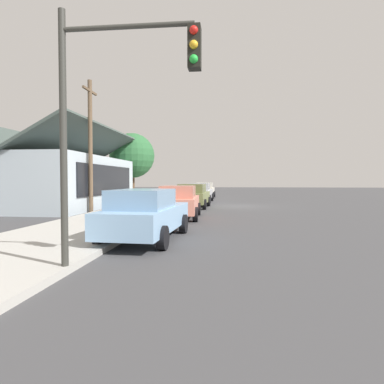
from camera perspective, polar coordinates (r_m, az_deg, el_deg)
name	(u,v)px	position (r m, az deg, el deg)	size (l,w,h in m)	color
ground_plane	(234,206)	(24.28, 7.06, -2.37)	(120.00, 120.00, 0.00)	#424244
sidewalk_curb	(156,204)	(24.84, -5.97, -2.08)	(60.00, 4.20, 0.16)	#B2AFA8
car_skyblue	(146,214)	(10.63, -7.73, -3.69)	(4.82, 2.17, 1.59)	#8CB7E0
car_coral	(179,202)	(16.51, -2.19, -1.62)	(4.63, 2.10, 1.59)	#EA8C75
car_olive	(193,196)	(22.69, 0.15, -0.61)	(4.48, 2.16, 1.59)	olive
car_silver	(200,192)	(28.61, 1.40, -0.05)	(4.60, 2.03, 1.59)	silver
car_ivory	(205,190)	(35.13, 2.12, 0.35)	(4.85, 2.08, 1.59)	silver
storefront_building	(57,180)	(24.89, -21.63, 1.86)	(12.40, 7.41, 5.42)	#ADBCC6
shade_tree	(132,156)	(31.19, -10.02, 5.98)	(4.02, 4.02, 6.05)	brown
traffic_light_main	(115,96)	(6.96, -12.79, 15.40)	(0.37, 2.79, 5.20)	#383833
utility_pole_wooden	(90,144)	(20.33, -16.67, 7.78)	(1.80, 0.24, 7.50)	brown
fire_hydrant_red	(189,194)	(32.40, -0.57, -0.36)	(0.22, 0.22, 0.71)	red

